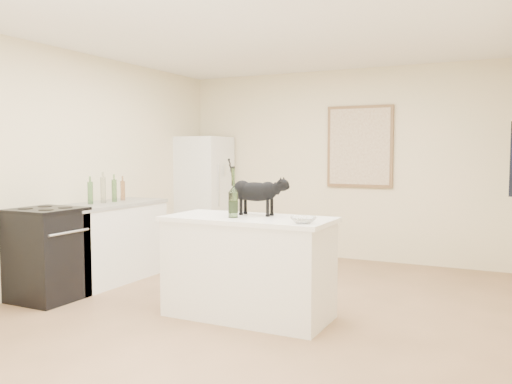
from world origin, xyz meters
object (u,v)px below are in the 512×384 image
object	(u,v)px
stove	(47,255)
wine_bottle	(233,195)
black_cat	(255,194)
glass_bowl	(303,220)
fridge	(204,194)

from	to	relation	value
stove	wine_bottle	xyz separation A→B (m)	(1.95, 0.30, 0.65)
stove	black_cat	world-z (taller)	black_cat
black_cat	wine_bottle	distance (m)	0.26
stove	glass_bowl	size ratio (longest dim) A/B	4.19
fridge	wine_bottle	world-z (taller)	fridge
stove	glass_bowl	distance (m)	2.69
stove	fridge	xyz separation A→B (m)	(0.00, 2.95, 0.40)
fridge	wine_bottle	size ratio (longest dim) A/B	4.31
stove	black_cat	xyz separation A→B (m)	(2.05, 0.55, 0.64)
stove	fridge	world-z (taller)	fridge
fridge	glass_bowl	world-z (taller)	fridge
stove	black_cat	size ratio (longest dim) A/B	1.64
stove	glass_bowl	bearing A→B (deg)	4.59
stove	wine_bottle	distance (m)	2.08
wine_bottle	glass_bowl	xyz separation A→B (m)	(0.69, -0.09, -0.17)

